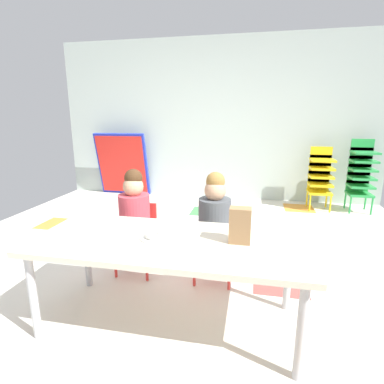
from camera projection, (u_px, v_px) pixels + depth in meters
ground_plane at (176, 273)px, 2.67m from camera, size 5.23×5.40×0.02m
back_wall at (216, 121)px, 4.93m from camera, size 5.23×0.10×2.57m
craft_table at (169, 247)px, 1.89m from camera, size 1.71×0.73×0.59m
seated_child_near_camera at (135, 212)px, 2.55m from camera, size 0.34×0.34×0.92m
seated_child_middle_seat at (215, 217)px, 2.42m from camera, size 0.34×0.34×0.92m
kid_chair_yellow_stack at (320, 175)px, 4.42m from camera, size 0.32×0.30×0.92m
kid_chair_green_stack at (361, 172)px, 4.30m from camera, size 0.32×0.30×1.04m
folded_activity_table at (122, 165)px, 5.23m from camera, size 0.90×0.29×1.09m
paper_bag_brown at (240, 225)px, 1.81m from camera, size 0.13×0.09×0.22m
paper_plate_near_edge at (154, 238)px, 1.90m from camera, size 0.18×0.18×0.01m
donut_powdered_on_plate at (154, 235)px, 1.89m from camera, size 0.12×0.12×0.03m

